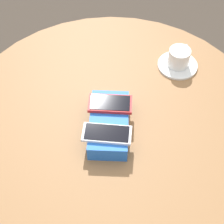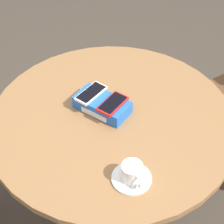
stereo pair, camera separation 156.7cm
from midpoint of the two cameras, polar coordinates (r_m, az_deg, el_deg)
ground_plane at (r=1.80m, az=11.72°, el=-34.35°), size 8.00×8.00×0.00m
round_table at (r=1.18m, az=16.67°, el=-27.55°), size 0.98×0.98×0.75m
phone_box at (r=1.06m, az=15.58°, el=-23.66°), size 0.23×0.13×0.05m
phone_white at (r=1.04m, az=12.99°, el=-21.47°), size 0.08×0.14×0.01m
phone_red at (r=1.03m, az=19.06°, el=-24.27°), size 0.08×0.14×0.01m
saucer at (r=1.05m, az=27.51°, el=-40.56°), size 0.14×0.14×0.01m
coffee_cup at (r=1.01m, az=28.50°, el=-40.33°), size 0.09×0.08×0.06m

